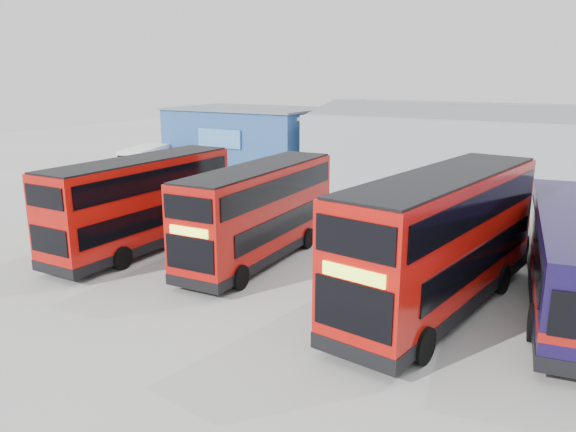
{
  "coord_description": "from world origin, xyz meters",
  "views": [
    {
      "loc": [
        12.22,
        -20.68,
        7.83
      ],
      "look_at": [
        0.91,
        -1.23,
        2.1
      ],
      "focal_mm": 35.0,
      "sensor_mm": 36.0,
      "label": 1
    }
  ],
  "objects_px": {
    "double_decker_left": "(142,205)",
    "panel_van": "(145,160)",
    "maintenance_shed": "(540,154)",
    "office_block": "(249,139)",
    "double_decker_centre": "(259,214)",
    "double_decker_right": "(441,243)"
  },
  "relations": [
    {
      "from": "office_block",
      "to": "double_decker_right",
      "type": "height_order",
      "value": "office_block"
    },
    {
      "from": "double_decker_left",
      "to": "panel_van",
      "type": "relative_size",
      "value": 1.81
    },
    {
      "from": "maintenance_shed",
      "to": "panel_van",
      "type": "xyz_separation_m",
      "value": [
        -27.4,
        -8.59,
        -1.35
      ]
    },
    {
      "from": "office_block",
      "to": "double_decker_right",
      "type": "xyz_separation_m",
      "value": [
        21.63,
        -20.64,
        -0.25
      ]
    },
    {
      "from": "double_decker_left",
      "to": "panel_van",
      "type": "height_order",
      "value": "double_decker_left"
    },
    {
      "from": "double_decker_left",
      "to": "double_decker_centre",
      "type": "bearing_deg",
      "value": -165.42
    },
    {
      "from": "office_block",
      "to": "double_decker_left",
      "type": "relative_size",
      "value": 1.23
    },
    {
      "from": "double_decker_centre",
      "to": "panel_van",
      "type": "height_order",
      "value": "double_decker_centre"
    },
    {
      "from": "double_decker_left",
      "to": "double_decker_right",
      "type": "relative_size",
      "value": 0.88
    },
    {
      "from": "office_block",
      "to": "double_decker_centre",
      "type": "bearing_deg",
      "value": -54.96
    },
    {
      "from": "double_decker_right",
      "to": "panel_van",
      "type": "bearing_deg",
      "value": 160.69
    },
    {
      "from": "double_decker_left",
      "to": "double_decker_centre",
      "type": "relative_size",
      "value": 1.02
    },
    {
      "from": "office_block",
      "to": "double_decker_left",
      "type": "bearing_deg",
      "value": -68.44
    },
    {
      "from": "office_block",
      "to": "double_decker_centre",
      "type": "relative_size",
      "value": 1.26
    },
    {
      "from": "maintenance_shed",
      "to": "double_decker_right",
      "type": "xyz_separation_m",
      "value": [
        -0.37,
        -22.65,
        -0.27
      ]
    },
    {
      "from": "office_block",
      "to": "double_decker_left",
      "type": "height_order",
      "value": "office_block"
    },
    {
      "from": "double_decker_left",
      "to": "office_block",
      "type": "bearing_deg",
      "value": -68.52
    },
    {
      "from": "maintenance_shed",
      "to": "double_decker_centre",
      "type": "distance_m",
      "value": 22.95
    },
    {
      "from": "panel_van",
      "to": "double_decker_left",
      "type": "bearing_deg",
      "value": -63.96
    },
    {
      "from": "maintenance_shed",
      "to": "double_decker_left",
      "type": "xyz_separation_m",
      "value": [
        -13.81,
        -22.73,
        -0.51
      ]
    },
    {
      "from": "maintenance_shed",
      "to": "double_decker_right",
      "type": "relative_size",
      "value": 2.7
    },
    {
      "from": "double_decker_left",
      "to": "panel_van",
      "type": "xyz_separation_m",
      "value": [
        -13.59,
        14.13,
        -0.83
      ]
    }
  ]
}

